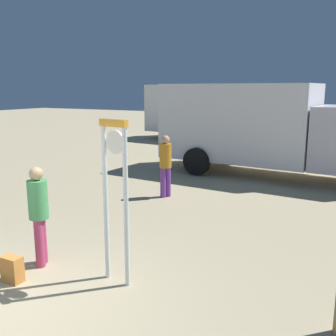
% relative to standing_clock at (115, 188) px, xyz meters
% --- Properties ---
extents(standing_clock, '(0.49, 0.16, 2.37)m').
position_rel_standing_clock_xyz_m(standing_clock, '(0.00, 0.00, 0.00)').
color(standing_clock, white).
rests_on(standing_clock, ground_plane).
extents(person_near_clock, '(0.31, 0.31, 1.60)m').
position_rel_standing_clock_xyz_m(person_near_clock, '(-1.39, -0.13, -0.52)').
color(person_near_clock, '#B33A63').
rests_on(person_near_clock, ground_plane).
extents(backpack, '(0.30, 0.23, 0.39)m').
position_rel_standing_clock_xyz_m(backpack, '(-1.34, -0.75, -1.22)').
color(backpack, orange).
rests_on(backpack, ground_plane).
extents(person_distant, '(0.31, 0.31, 1.61)m').
position_rel_standing_clock_xyz_m(person_distant, '(-1.58, 4.34, -0.51)').
color(person_distant, '#733A9D').
rests_on(person_distant, ground_plane).
extents(box_truck_near, '(7.10, 2.88, 2.93)m').
position_rel_standing_clock_xyz_m(box_truck_near, '(-0.22, 8.17, 0.18)').
color(box_truck_near, silver).
rests_on(box_truck_near, ground_plane).
extents(box_truck_far, '(6.85, 3.19, 2.99)m').
position_rel_standing_clock_xyz_m(box_truck_far, '(-5.30, 15.26, 0.21)').
color(box_truck_far, silver).
rests_on(box_truck_far, ground_plane).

